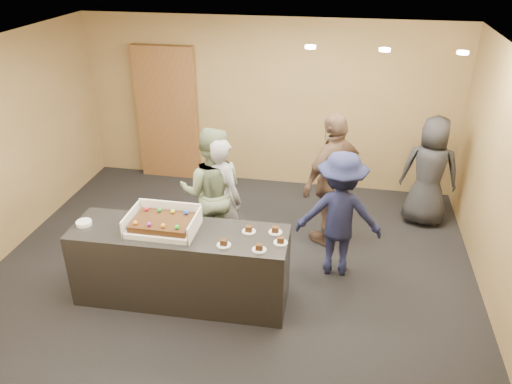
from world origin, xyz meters
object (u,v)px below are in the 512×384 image
(sheet_cake, at_px, (163,222))
(person_dark_suit, at_px, (430,172))
(cake_box, at_px, (164,225))
(person_brown_extra, at_px, (333,180))
(serving_counter, at_px, (181,265))
(person_navy_man, at_px, (339,215))
(storage_cabinet, at_px, (167,114))
(plate_stack, at_px, (84,223))
(person_sage_man, at_px, (212,192))
(person_server_grey, at_px, (222,198))

(sheet_cake, height_order, person_dark_suit, person_dark_suit)
(cake_box, distance_m, person_brown_extra, 2.34)
(serving_counter, relative_size, cake_box, 3.22)
(sheet_cake, distance_m, person_navy_man, 2.08)
(cake_box, xyz_separation_m, person_brown_extra, (1.77, 1.54, -0.04))
(storage_cabinet, distance_m, person_navy_man, 3.74)
(person_navy_man, bearing_deg, person_brown_extra, -82.33)
(serving_counter, relative_size, storage_cabinet, 1.07)
(sheet_cake, xyz_separation_m, person_dark_suit, (3.08, 2.31, -0.19))
(sheet_cake, bearing_deg, plate_stack, -176.36)
(storage_cabinet, xyz_separation_m, person_brown_extra, (2.83, -1.59, -0.20))
(sheet_cake, relative_size, person_navy_man, 0.40)
(person_sage_man, height_order, person_dark_suit, person_sage_man)
(serving_counter, bearing_deg, person_server_grey, 76.06)
(sheet_cake, distance_m, person_sage_man, 1.10)
(person_server_grey, xyz_separation_m, person_dark_suit, (2.69, 1.30, -0.01))
(sheet_cake, bearing_deg, person_sage_man, 76.09)
(cake_box, bearing_deg, sheet_cake, -91.01)
(person_server_grey, distance_m, person_brown_extra, 1.48)
(person_sage_man, bearing_deg, storage_cabinet, -65.00)
(storage_cabinet, relative_size, person_server_grey, 1.38)
(person_sage_man, distance_m, person_brown_extra, 1.59)
(person_server_grey, bearing_deg, cake_box, 92.88)
(cake_box, height_order, sheet_cake, cake_box)
(storage_cabinet, distance_m, person_dark_suit, 4.24)
(storage_cabinet, bearing_deg, person_dark_suit, -11.50)
(plate_stack, height_order, person_dark_suit, person_dark_suit)
(serving_counter, xyz_separation_m, sheet_cake, (-0.17, 0.00, 0.55))
(serving_counter, height_order, sheet_cake, sheet_cake)
(person_navy_man, relative_size, person_brown_extra, 0.87)
(plate_stack, relative_size, person_navy_man, 0.11)
(plate_stack, xyz_separation_m, person_dark_suit, (3.99, 2.37, -0.12))
(person_sage_man, bearing_deg, person_dark_suit, -163.30)
(serving_counter, relative_size, person_sage_man, 1.40)
(storage_cabinet, relative_size, person_navy_man, 1.40)
(storage_cabinet, height_order, plate_stack, storage_cabinet)
(cake_box, bearing_deg, person_dark_suit, 36.54)
(plate_stack, bearing_deg, storage_cabinet, 92.81)
(storage_cabinet, xyz_separation_m, sheet_cake, (1.06, -3.16, -0.12))
(person_server_grey, bearing_deg, person_dark_suit, -129.16)
(person_dark_suit, bearing_deg, person_brown_extra, 36.95)
(cake_box, relative_size, person_sage_man, 0.43)
(person_dark_suit, bearing_deg, person_server_grey, 33.14)
(cake_box, bearing_deg, serving_counter, -9.15)
(person_server_grey, bearing_deg, person_brown_extra, -133.06)
(sheet_cake, height_order, person_navy_man, person_navy_man)
(storage_cabinet, height_order, person_server_grey, storage_cabinet)
(person_sage_man, distance_m, person_navy_man, 1.63)
(cake_box, relative_size, person_navy_man, 0.47)
(serving_counter, distance_m, person_server_grey, 1.09)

